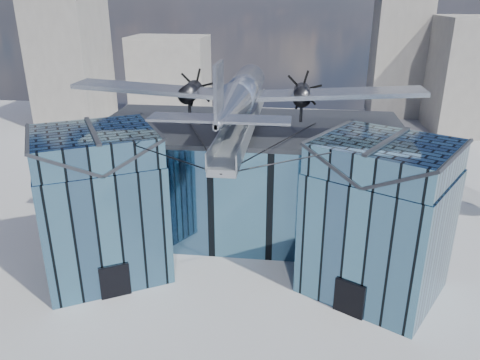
# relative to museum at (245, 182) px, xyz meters

# --- Properties ---
(ground_plane) EXTENTS (120.00, 120.00, 0.00)m
(ground_plane) POSITION_rel_museum_xyz_m (-0.00, -5.82, -5.54)
(ground_plane) COLOR gray
(museum) EXTENTS (32.88, 24.50, 17.60)m
(museum) POSITION_rel_museum_xyz_m (0.00, 0.00, 0.00)
(museum) COLOR teal
(museum) RESTS_ON ground
(bg_towers) EXTENTS (77.00, 24.50, 26.00)m
(bg_towers) POSITION_rel_museum_xyz_m (1.45, 44.67, 4.47)
(bg_towers) COLOR gray
(bg_towers) RESTS_ON ground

